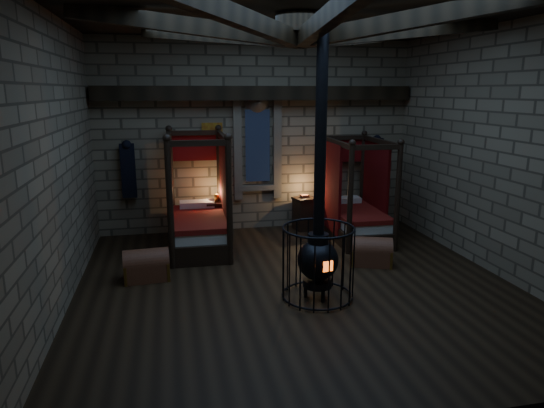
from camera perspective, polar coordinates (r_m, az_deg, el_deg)
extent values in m
cube|color=black|center=(8.06, 2.87, -9.47)|extent=(7.00, 7.00, 0.01)
cube|color=#847054|center=(10.90, -1.76, 7.92)|extent=(7.00, 0.02, 4.20)
cube|color=#847054|center=(4.28, 15.29, -0.89)|extent=(7.00, 0.02, 4.20)
cube|color=#847054|center=(7.41, -24.15, 4.26)|extent=(0.02, 7.00, 4.20)
cube|color=#847054|center=(9.06, 25.07, 5.60)|extent=(0.02, 7.00, 4.20)
cube|color=black|center=(7.51, 3.27, 21.56)|extent=(7.00, 7.00, 0.01)
cube|color=black|center=(10.68, -1.62, 12.92)|extent=(6.86, 0.35, 0.30)
cylinder|color=black|center=(7.49, 3.25, 20.43)|extent=(0.70, 0.70, 0.25)
cube|color=black|center=(10.87, -1.71, 6.85)|extent=(0.55, 0.04, 1.60)
cube|color=maroon|center=(10.73, -7.03, 7.74)|extent=(0.45, 0.03, 0.65)
cube|color=black|center=(10.68, -16.55, 3.75)|extent=(0.30, 0.10, 1.15)
cube|color=black|center=(11.65, 12.13, 4.76)|extent=(0.30, 0.10, 1.15)
cube|color=black|center=(9.88, -8.54, -4.13)|extent=(1.17, 2.18, 0.37)
cube|color=beige|center=(9.79, -8.60, -2.51)|extent=(1.04, 2.01, 0.23)
cube|color=maroon|center=(9.76, -8.63, -1.69)|extent=(1.10, 2.05, 0.10)
cube|color=beige|center=(10.49, -8.83, -0.05)|extent=(0.73, 0.38, 0.15)
cube|color=#5D0808|center=(10.57, -9.12, 6.59)|extent=(1.14, 0.08, 0.57)
cylinder|color=black|center=(8.62, -11.90, -0.26)|extent=(0.11, 0.11, 2.28)
cylinder|color=black|center=(10.65, -11.74, 2.30)|extent=(0.11, 0.11, 2.28)
cylinder|color=black|center=(8.66, -5.04, 0.04)|extent=(0.11, 0.11, 2.28)
cylinder|color=black|center=(10.68, -6.18, 2.53)|extent=(0.11, 0.11, 2.28)
cube|color=#5D0808|center=(9.93, -11.98, 1.81)|extent=(0.10, 1.55, 2.02)
cube|color=#5D0808|center=(9.96, -5.66, 2.07)|extent=(0.10, 1.55, 2.02)
cube|color=black|center=(10.60, 9.77, -3.05)|extent=(1.11, 2.04, 0.35)
cube|color=beige|center=(10.52, 9.83, -1.64)|extent=(0.99, 1.88, 0.21)
cube|color=maroon|center=(10.49, 9.85, -0.93)|extent=(1.04, 1.92, 0.10)
cube|color=beige|center=(11.14, 8.61, 0.46)|extent=(0.68, 0.36, 0.13)
cube|color=#5D0808|center=(11.20, 8.38, 6.28)|extent=(1.06, 0.08, 0.53)
cylinder|color=black|center=(9.34, 9.18, 0.38)|extent=(0.11, 0.11, 2.12)
cylinder|color=black|center=(11.14, 5.95, 2.55)|extent=(0.11, 0.11, 2.12)
cylinder|color=black|center=(9.70, 14.56, 0.60)|extent=(0.11, 0.11, 2.12)
cylinder|color=black|center=(11.44, 10.59, 2.68)|extent=(0.11, 0.11, 2.12)
cube|color=#5D0808|center=(10.48, 6.81, 2.13)|extent=(0.11, 1.44, 1.88)
cube|color=#5D0808|center=(10.82, 11.99, 2.28)|extent=(0.11, 1.44, 1.88)
cube|color=brown|center=(8.48, -14.53, -7.61)|extent=(0.77, 0.51, 0.31)
cylinder|color=brown|center=(8.43, -14.59, -6.63)|extent=(0.77, 0.51, 0.45)
cube|color=#A37C32|center=(8.48, -16.86, -7.76)|extent=(0.08, 0.47, 0.33)
cube|color=#A37C32|center=(8.49, -12.20, -7.44)|extent=(0.08, 0.47, 0.33)
cube|color=brown|center=(9.07, 11.61, -6.09)|extent=(0.83, 0.66, 0.30)
cylinder|color=brown|center=(9.02, 11.65, -5.20)|extent=(0.83, 0.66, 0.44)
cube|color=#A37C32|center=(9.05, 9.49, -6.04)|extent=(0.20, 0.44, 0.32)
cube|color=#A37C32|center=(9.10, 13.71, -6.13)|extent=(0.20, 0.44, 0.32)
cube|color=black|center=(10.64, -6.46, -1.82)|extent=(0.43, 0.41, 0.72)
cube|color=black|center=(10.55, -6.51, 0.18)|extent=(0.48, 0.45, 0.04)
cylinder|color=#A37C32|center=(10.53, -6.53, 0.72)|extent=(0.10, 0.10, 0.16)
cube|color=black|center=(11.06, 3.82, -1.23)|extent=(0.50, 0.48, 0.70)
cube|color=black|center=(10.97, 3.85, 0.65)|extent=(0.54, 0.53, 0.04)
cube|color=brown|center=(10.96, 3.85, 0.95)|extent=(0.20, 0.17, 0.05)
cylinder|color=black|center=(7.53, 5.36, -9.19)|extent=(0.44, 0.44, 0.11)
sphere|color=black|center=(7.40, 5.42, -6.56)|extent=(0.62, 0.62, 0.62)
cylinder|color=black|center=(7.29, 5.48, -4.10)|extent=(0.31, 0.31, 0.16)
cube|color=#FF5914|center=(7.15, 6.61, -7.29)|extent=(0.16, 0.05, 0.16)
cylinder|color=black|center=(6.99, 5.76, 8.38)|extent=(0.17, 0.17, 3.05)
torus|color=black|center=(7.61, 5.33, -10.59)|extent=(1.10, 1.10, 0.03)
torus|color=black|center=(7.24, 5.51, -2.84)|extent=(1.10, 1.10, 0.03)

